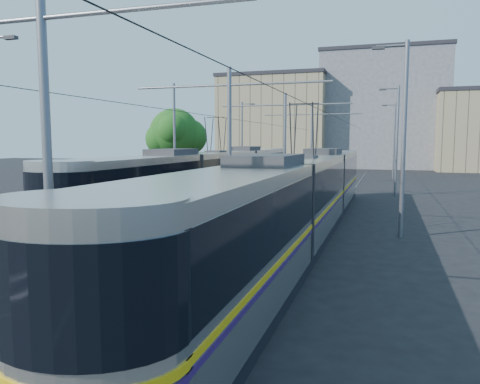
% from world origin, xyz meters
% --- Properties ---
extents(ground, '(160.00, 160.00, 0.00)m').
position_xyz_m(ground, '(0.00, 0.00, 0.00)').
color(ground, black).
rests_on(ground, ground).
extents(platform, '(4.00, 50.00, 0.30)m').
position_xyz_m(platform, '(0.00, 17.00, 0.15)').
color(platform, gray).
rests_on(platform, ground).
extents(tactile_strip_left, '(0.70, 50.00, 0.01)m').
position_xyz_m(tactile_strip_left, '(-1.45, 17.00, 0.30)').
color(tactile_strip_left, gray).
rests_on(tactile_strip_left, platform).
extents(tactile_strip_right, '(0.70, 50.00, 0.01)m').
position_xyz_m(tactile_strip_right, '(1.45, 17.00, 0.30)').
color(tactile_strip_right, gray).
rests_on(tactile_strip_right, platform).
extents(rails, '(8.71, 70.00, 0.03)m').
position_xyz_m(rails, '(0.00, 17.00, 0.02)').
color(rails, gray).
rests_on(rails, ground).
extents(tram_left, '(2.43, 31.94, 5.50)m').
position_xyz_m(tram_left, '(-3.60, 15.85, 1.71)').
color(tram_left, black).
rests_on(tram_left, ground).
extents(tram_right, '(2.43, 30.97, 5.50)m').
position_xyz_m(tram_right, '(3.60, 6.86, 1.86)').
color(tram_right, black).
rests_on(tram_right, ground).
extents(catenary, '(9.20, 70.00, 7.00)m').
position_xyz_m(catenary, '(0.00, 14.15, 4.52)').
color(catenary, slate).
rests_on(catenary, platform).
extents(street_lamps, '(15.18, 38.22, 8.00)m').
position_xyz_m(street_lamps, '(-0.00, 21.00, 4.18)').
color(street_lamps, slate).
rests_on(street_lamps, ground).
extents(shelter, '(1.05, 1.29, 2.46)m').
position_xyz_m(shelter, '(0.65, 13.29, 1.59)').
color(shelter, black).
rests_on(shelter, platform).
extents(tree, '(4.63, 4.28, 6.73)m').
position_xyz_m(tree, '(-9.94, 23.89, 4.55)').
color(tree, '#382314').
rests_on(tree, ground).
extents(building_left, '(16.32, 12.24, 14.07)m').
position_xyz_m(building_left, '(-10.00, 60.00, 7.05)').
color(building_left, '#9B8B69').
rests_on(building_left, ground).
extents(building_centre, '(18.36, 14.28, 17.46)m').
position_xyz_m(building_centre, '(6.00, 64.00, 8.74)').
color(building_centre, gray).
rests_on(building_centre, ground).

